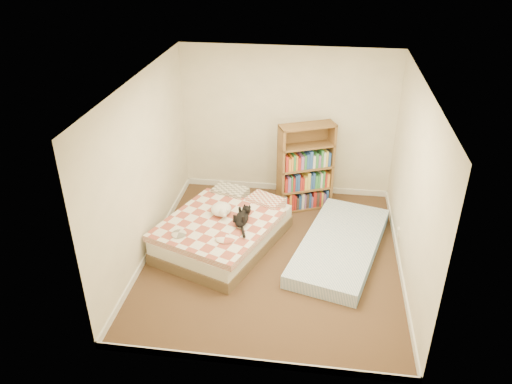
# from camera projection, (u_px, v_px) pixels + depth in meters

# --- Properties ---
(room) EXTENTS (3.51, 4.01, 2.51)m
(room) POSITION_uv_depth(u_px,v_px,m) (274.00, 181.00, 6.48)
(room) COLOR #4E3121
(room) RESTS_ON ground
(bed) EXTENTS (1.91, 2.24, 0.51)m
(bed) POSITION_uv_depth(u_px,v_px,m) (224.00, 229.00, 7.24)
(bed) COLOR brown
(bed) RESTS_ON room
(bookshelf) EXTENTS (0.98, 0.63, 1.45)m
(bookshelf) POSITION_uv_depth(u_px,v_px,m) (305.00, 177.00, 8.02)
(bookshelf) COLOR brown
(bookshelf) RESTS_ON room
(floor_mattress) EXTENTS (1.53, 2.38, 0.20)m
(floor_mattress) POSITION_uv_depth(u_px,v_px,m) (340.00, 246.00, 7.11)
(floor_mattress) COLOR #749BC2
(floor_mattress) RESTS_ON room
(black_cat) EXTENTS (0.26, 0.69, 0.16)m
(black_cat) POSITION_uv_depth(u_px,v_px,m) (242.00, 217.00, 6.97)
(black_cat) COLOR black
(black_cat) RESTS_ON bed
(white_dog) EXTENTS (0.38, 0.40, 0.16)m
(white_dog) POSITION_uv_depth(u_px,v_px,m) (222.00, 209.00, 7.14)
(white_dog) COLOR silver
(white_dog) RESTS_ON bed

